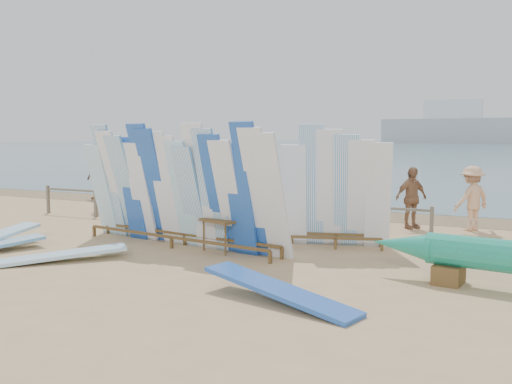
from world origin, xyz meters
The scene contains 25 objects.
ground centered at (0.00, 0.00, 0.00)m, with size 160.00×160.00×0.00m, color tan.
ocean centered at (0.00, 128.00, 0.00)m, with size 320.00×240.00×0.02m, color #416674.
wet_sand_strip centered at (0.00, 7.20, 0.00)m, with size 40.00×2.60×0.01m, color olive.
distant_ship centered at (-12.00, 180.00, 5.31)m, with size 45.00×8.00×14.00m.
fence centered at (0.00, 3.00, 0.63)m, with size 12.08×0.08×0.90m.
main_surfboard_rack centered at (0.85, 0.34, 1.27)m, with size 5.68×1.56×2.80m.
side_surfboard_rack centered at (4.07, 1.83, 1.24)m, with size 2.49×1.25×2.78m.
vendor_table centered at (2.00, 0.30, 0.38)m, with size 1.02×0.87×1.15m.
flat_board_d centered at (4.55, -2.47, 0.00)m, with size 0.56×2.70×0.07m, color #2355B3.
flat_board_b centered at (-0.54, -1.94, 0.00)m, with size 0.56×2.70×0.07m, color #8FC9E5.
beach_chair_left centered at (0.70, 3.97, 0.23)m, with size 0.63×0.64×0.78m.
beach_chair_right centered at (0.92, 4.11, 0.27)m, with size 0.84×0.84×0.93m.
stroller centered at (2.49, 3.70, 0.38)m, with size 0.50×0.71×0.96m.
beachgoer_5 centered at (-0.76, 5.77, 0.85)m, with size 1.58×0.51×1.70m, color beige.
beachgoer_10 centered at (5.17, 5.12, 0.84)m, with size 0.98×0.43×1.68m, color #8C6042.
beachgoer_3 centered at (-1.17, 5.41, 0.80)m, with size 1.04×0.43×1.61m, color tan.
beachgoer_8 centered at (3.76, 3.60, 0.90)m, with size 0.87×0.42×1.79m, color beige.
beachgoer_2 centered at (-1.94, 4.10, 0.81)m, with size 0.79×0.38×1.62m, color beige.
beachgoer_extra_1 centered at (-7.24, 6.62, 0.79)m, with size 0.92×0.40×1.57m, color #8C6042.
beachgoer_0 centered at (-4.73, 4.13, 0.90)m, with size 0.88×0.42×1.80m, color tan.
beachgoer_9 centered at (6.67, 5.48, 0.86)m, with size 1.11×0.46×1.72m, color tan.
beachgoer_1 centered at (-4.03, 4.34, 0.79)m, with size 0.58×0.32×1.58m, color #8C6042.
beachgoer_6 centered at (1.18, 5.02, 0.77)m, with size 0.75×0.36×1.54m, color tan.
beachgoer_7 centered at (3.03, 5.21, 0.87)m, with size 0.63×0.35×1.73m, color #8C6042.
beachgoer_11 centered at (-2.70, 6.83, 0.89)m, with size 1.64×0.53×1.77m, color beige.
Camera 1 is at (7.70, -9.81, 2.52)m, focal length 38.00 mm.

